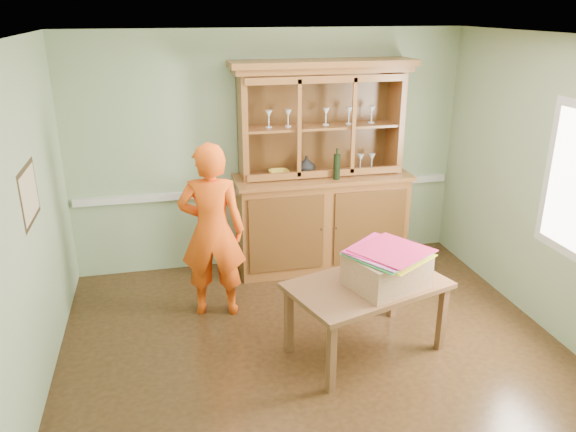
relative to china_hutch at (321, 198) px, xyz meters
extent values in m
plane|color=#4C3018|center=(-0.54, -1.73, -0.83)|extent=(4.50, 4.50, 0.00)
plane|color=white|center=(-0.54, -1.73, 1.87)|extent=(4.50, 4.50, 0.00)
plane|color=#8AA47B|center=(-0.54, 0.27, 0.52)|extent=(4.50, 0.00, 4.50)
plane|color=#8AA47B|center=(-2.79, -1.73, 0.52)|extent=(0.00, 4.00, 4.00)
plane|color=#8AA47B|center=(1.71, -1.73, 0.52)|extent=(0.00, 4.00, 4.00)
plane|color=#8AA47B|center=(-0.54, -3.73, 0.52)|extent=(4.50, 0.00, 4.50)
cube|color=silver|center=(-0.54, 0.25, 0.07)|extent=(4.41, 0.05, 0.08)
cube|color=#332414|center=(-2.77, -1.43, 0.72)|extent=(0.03, 0.60, 0.46)
cube|color=beige|center=(-2.77, -1.43, 0.72)|extent=(0.01, 0.52, 0.38)
cube|color=brown|center=(0.00, -0.03, -0.29)|extent=(1.94, 0.59, 1.08)
cube|color=brown|center=(0.00, -0.04, 0.27)|extent=(2.00, 0.66, 0.04)
cube|color=brown|center=(0.00, 0.25, 0.85)|extent=(1.83, 0.04, 1.13)
cube|color=brown|center=(-0.88, 0.07, 0.85)|extent=(0.06, 0.41, 1.13)
cube|color=brown|center=(0.88, 0.07, 0.85)|extent=(0.06, 0.41, 1.13)
cube|color=brown|center=(0.00, 0.07, 1.45)|extent=(1.94, 0.47, 0.06)
cube|color=brown|center=(0.00, 0.05, 1.51)|extent=(2.02, 0.52, 0.06)
cube|color=brown|center=(0.00, 0.07, 0.83)|extent=(1.70, 0.35, 0.03)
imported|color=#B2B2B7|center=(-0.16, 0.07, 0.39)|extent=(0.20, 0.20, 0.21)
imported|color=gold|center=(-0.48, 0.07, 0.32)|extent=(0.23, 0.23, 0.06)
cylinder|color=black|center=(0.11, -0.21, 0.46)|extent=(0.08, 0.08, 0.34)
cube|color=brown|center=(-0.10, -1.82, -0.18)|extent=(1.52, 1.17, 0.04)
cube|color=brown|center=(-0.57, -2.32, -0.52)|extent=(0.08, 0.08, 0.62)
cube|color=brown|center=(-0.77, -1.69, -0.52)|extent=(0.08, 0.08, 0.62)
cube|color=brown|center=(0.57, -1.96, -0.52)|extent=(0.08, 0.08, 0.62)
cube|color=brown|center=(0.37, -1.33, -0.52)|extent=(0.08, 0.08, 0.62)
cube|color=tan|center=(0.03, -1.89, -0.02)|extent=(0.74, 0.67, 0.29)
cube|color=yellow|center=(0.04, -1.90, 0.13)|extent=(0.76, 0.76, 0.01)
cube|color=green|center=(0.04, -1.90, 0.14)|extent=(0.76, 0.76, 0.01)
cube|color=#29BFC3|center=(0.04, -1.90, 0.15)|extent=(0.76, 0.76, 0.01)
cube|color=#F272DB|center=(0.04, -1.90, 0.15)|extent=(0.76, 0.76, 0.01)
cube|color=#DC216C|center=(0.04, -1.90, 0.16)|extent=(0.76, 0.76, 0.01)
cube|color=#C71E51|center=(0.04, -1.90, 0.17)|extent=(0.76, 0.76, 0.01)
imported|color=#FE5410|center=(-1.34, -0.84, 0.05)|extent=(0.71, 0.54, 1.75)
camera|label=1|loc=(-1.74, -5.89, 2.09)|focal=35.00mm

